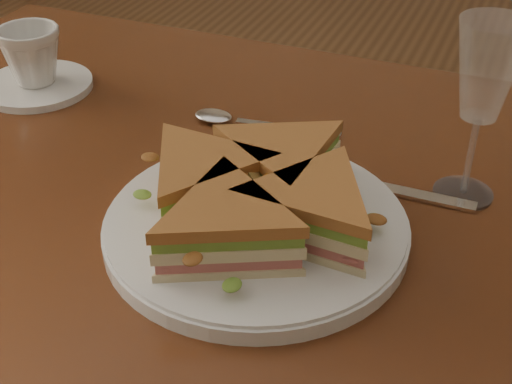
{
  "coord_description": "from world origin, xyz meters",
  "views": [
    {
      "loc": [
        0.22,
        -0.55,
        1.18
      ],
      "look_at": [
        0.01,
        -0.05,
        0.8
      ],
      "focal_mm": 50.0,
      "sensor_mm": 36.0,
      "label": 1
    }
  ],
  "objects_px": {
    "plate": "(256,228)",
    "saucer": "(37,85)",
    "table": "(265,279)",
    "spoon": "(231,119)",
    "knife": "(367,185)",
    "wine_glass": "(486,75)",
    "coffee_cup": "(32,56)",
    "sandwich_wedges": "(256,196)"
  },
  "relations": [
    {
      "from": "plate",
      "to": "saucer",
      "type": "distance_m",
      "value": 0.43
    },
    {
      "from": "table",
      "to": "spoon",
      "type": "xyz_separation_m",
      "value": [
        -0.11,
        0.15,
        0.1
      ]
    },
    {
      "from": "saucer",
      "to": "knife",
      "type": "bearing_deg",
      "value": -7.28
    },
    {
      "from": "knife",
      "to": "wine_glass",
      "type": "distance_m",
      "value": 0.17
    },
    {
      "from": "saucer",
      "to": "wine_glass",
      "type": "bearing_deg",
      "value": -3.61
    },
    {
      "from": "spoon",
      "to": "coffee_cup",
      "type": "height_order",
      "value": "coffee_cup"
    },
    {
      "from": "plate",
      "to": "wine_glass",
      "type": "xyz_separation_m",
      "value": [
        0.18,
        0.15,
        0.13
      ]
    },
    {
      "from": "sandwich_wedges",
      "to": "coffee_cup",
      "type": "xyz_separation_m",
      "value": [
        -0.39,
        0.18,
        0.0
      ]
    },
    {
      "from": "plate",
      "to": "spoon",
      "type": "height_order",
      "value": "plate"
    },
    {
      "from": "spoon",
      "to": "wine_glass",
      "type": "distance_m",
      "value": 0.32
    },
    {
      "from": "plate",
      "to": "spoon",
      "type": "bearing_deg",
      "value": 120.12
    },
    {
      "from": "saucer",
      "to": "coffee_cup",
      "type": "height_order",
      "value": "coffee_cup"
    },
    {
      "from": "table",
      "to": "wine_glass",
      "type": "xyz_separation_m",
      "value": [
        0.18,
        0.1,
        0.24
      ]
    },
    {
      "from": "table",
      "to": "saucer",
      "type": "bearing_deg",
      "value": 160.51
    },
    {
      "from": "saucer",
      "to": "sandwich_wedges",
      "type": "bearing_deg",
      "value": -24.89
    },
    {
      "from": "knife",
      "to": "coffee_cup",
      "type": "xyz_separation_m",
      "value": [
        -0.47,
        0.06,
        0.05
      ]
    },
    {
      "from": "sandwich_wedges",
      "to": "spoon",
      "type": "xyz_separation_m",
      "value": [
        -0.11,
        0.2,
        -0.04
      ]
    },
    {
      "from": "spoon",
      "to": "knife",
      "type": "bearing_deg",
      "value": -27.62
    },
    {
      "from": "plate",
      "to": "coffee_cup",
      "type": "distance_m",
      "value": 0.43
    },
    {
      "from": "plate",
      "to": "knife",
      "type": "distance_m",
      "value": 0.14
    },
    {
      "from": "table",
      "to": "coffee_cup",
      "type": "height_order",
      "value": "coffee_cup"
    },
    {
      "from": "knife",
      "to": "wine_glass",
      "type": "relative_size",
      "value": 1.12
    },
    {
      "from": "table",
      "to": "knife",
      "type": "relative_size",
      "value": 5.58
    },
    {
      "from": "knife",
      "to": "plate",
      "type": "bearing_deg",
      "value": -123.1
    },
    {
      "from": "coffee_cup",
      "to": "table",
      "type": "bearing_deg",
      "value": -17.02
    },
    {
      "from": "plate",
      "to": "wine_glass",
      "type": "height_order",
      "value": "wine_glass"
    },
    {
      "from": "spoon",
      "to": "coffee_cup",
      "type": "xyz_separation_m",
      "value": [
        -0.28,
        -0.01,
        0.04
      ]
    },
    {
      "from": "sandwich_wedges",
      "to": "wine_glass",
      "type": "xyz_separation_m",
      "value": [
        0.18,
        0.15,
        0.09
      ]
    },
    {
      "from": "plate",
      "to": "knife",
      "type": "relative_size",
      "value": 1.37
    },
    {
      "from": "sandwich_wedges",
      "to": "coffee_cup",
      "type": "bearing_deg",
      "value": 155.11
    },
    {
      "from": "sandwich_wedges",
      "to": "saucer",
      "type": "relative_size",
      "value": 1.89
    },
    {
      "from": "wine_glass",
      "to": "saucer",
      "type": "height_order",
      "value": "wine_glass"
    },
    {
      "from": "sandwich_wedges",
      "to": "wine_glass",
      "type": "bearing_deg",
      "value": 39.68
    },
    {
      "from": "saucer",
      "to": "coffee_cup",
      "type": "bearing_deg",
      "value": 0.0
    },
    {
      "from": "knife",
      "to": "saucer",
      "type": "height_order",
      "value": "saucer"
    },
    {
      "from": "coffee_cup",
      "to": "spoon",
      "type": "bearing_deg",
      "value": 5.31
    },
    {
      "from": "plate",
      "to": "saucer",
      "type": "xyz_separation_m",
      "value": [
        -0.39,
        0.18,
        -0.0
      ]
    },
    {
      "from": "plate",
      "to": "wine_glass",
      "type": "bearing_deg",
      "value": 39.68
    },
    {
      "from": "sandwich_wedges",
      "to": "knife",
      "type": "distance_m",
      "value": 0.15
    },
    {
      "from": "plate",
      "to": "spoon",
      "type": "distance_m",
      "value": 0.23
    },
    {
      "from": "plate",
      "to": "saucer",
      "type": "relative_size",
      "value": 2.02
    },
    {
      "from": "saucer",
      "to": "coffee_cup",
      "type": "distance_m",
      "value": 0.04
    }
  ]
}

